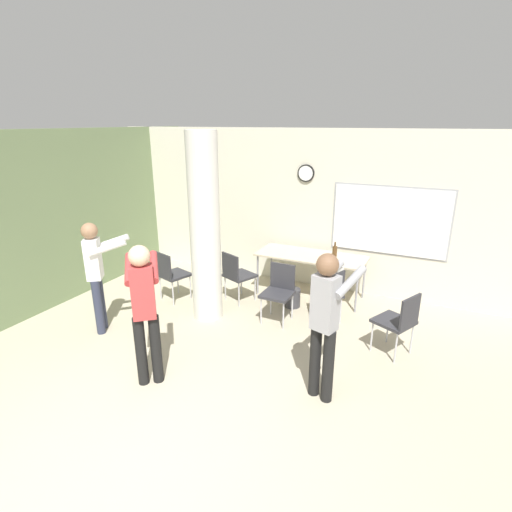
# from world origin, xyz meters

# --- Properties ---
(ground_plane) EXTENTS (24.00, 24.00, 0.00)m
(ground_plane) POSITION_xyz_m (0.00, 0.00, 0.00)
(ground_plane) COLOR #ADA389
(wall_left_accent) EXTENTS (0.12, 7.00, 2.80)m
(wall_left_accent) POSITION_xyz_m (-3.50, 2.50, 1.40)
(wall_left_accent) COLOR #6B7F56
(wall_left_accent) RESTS_ON ground_plane
(wall_back) EXTENTS (8.00, 0.15, 2.80)m
(wall_back) POSITION_xyz_m (0.03, 5.06, 1.40)
(wall_back) COLOR beige
(wall_back) RESTS_ON ground_plane
(support_pillar) EXTENTS (0.45, 0.45, 2.80)m
(support_pillar) POSITION_xyz_m (-0.98, 3.08, 1.40)
(support_pillar) COLOR silver
(support_pillar) RESTS_ON ground_plane
(folding_table) EXTENTS (1.84, 0.74, 0.75)m
(folding_table) POSITION_xyz_m (0.23, 4.49, 0.70)
(folding_table) COLOR beige
(folding_table) RESTS_ON ground_plane
(bottle_on_table) EXTENTS (0.08, 0.08, 0.25)m
(bottle_on_table) POSITION_xyz_m (0.60, 4.59, 0.84)
(bottle_on_table) COLOR #4C3319
(bottle_on_table) RESTS_ON folding_table
(waste_bin) EXTENTS (0.26, 0.26, 0.30)m
(waste_bin) POSITION_xyz_m (0.10, 3.96, 0.15)
(waste_bin) COLOR #38383D
(waste_bin) RESTS_ON ground_plane
(chair_mid_room) EXTENTS (0.59, 0.59, 0.87)m
(chair_mid_room) POSITION_xyz_m (1.83, 3.18, 0.51)
(chair_mid_room) COLOR #2D2D33
(chair_mid_room) RESTS_ON ground_plane
(chair_table_left) EXTENTS (0.57, 0.57, 0.87)m
(chair_table_left) POSITION_xyz_m (-0.81, 3.74, 0.51)
(chair_table_left) COLOR #2D2D33
(chair_table_left) RESTS_ON ground_plane
(chair_table_right) EXTENTS (0.58, 0.58, 0.87)m
(chair_table_right) POSITION_xyz_m (0.76, 3.72, 0.51)
(chair_table_right) COLOR #2D2D33
(chair_table_right) RESTS_ON ground_plane
(chair_near_pillar) EXTENTS (0.55, 0.55, 0.87)m
(chair_near_pillar) POSITION_xyz_m (-1.82, 3.30, 0.51)
(chair_near_pillar) COLOR #2D2D33
(chair_near_pillar) RESTS_ON ground_plane
(chair_table_front) EXTENTS (0.45, 0.45, 0.87)m
(chair_table_front) POSITION_xyz_m (0.07, 3.43, 0.51)
(chair_table_front) COLOR #2D2D33
(chair_table_front) RESTS_ON ground_plane
(person_watching_back) EXTENTS (0.65, 0.57, 1.62)m
(person_watching_back) POSITION_xyz_m (-2.11, 2.03, 0.95)
(person_watching_back) COLOR #2D3347
(person_watching_back) RESTS_ON ground_plane
(person_playing_side) EXTENTS (0.50, 0.69, 1.68)m
(person_playing_side) POSITION_xyz_m (1.19, 1.96, 0.99)
(person_playing_side) COLOR black
(person_playing_side) RESTS_ON ground_plane
(person_playing_front) EXTENTS (0.62, 0.66, 1.68)m
(person_playing_front) POSITION_xyz_m (-0.71, 1.37, 0.99)
(person_playing_front) COLOR black
(person_playing_front) RESTS_ON ground_plane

